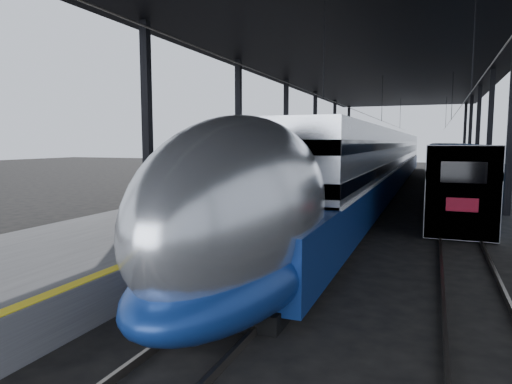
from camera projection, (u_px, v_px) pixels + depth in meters
The scene contains 7 objects.
ground at pixel (217, 271), 13.67m from camera, with size 160.00×160.00×0.00m, color black.
platform at pixel (295, 188), 33.40m from camera, with size 6.00×80.00×1.00m, color #4C4C4F.
yellow_strip at pixel (333, 182), 32.33m from camera, with size 0.30×80.00×0.01m, color yellow.
rails at pixel (409, 198), 30.55m from camera, with size 6.52×80.00×0.16m.
canopy at pixel (374, 63), 30.50m from camera, with size 18.00×75.00×9.47m.
tgv_train at pixel (380, 164), 35.84m from camera, with size 3.21×65.20×4.60m.
second_train at pixel (446, 163), 42.58m from camera, with size 2.71×56.05×3.73m.
Camera 1 is at (5.94, -11.99, 3.85)m, focal length 32.00 mm.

